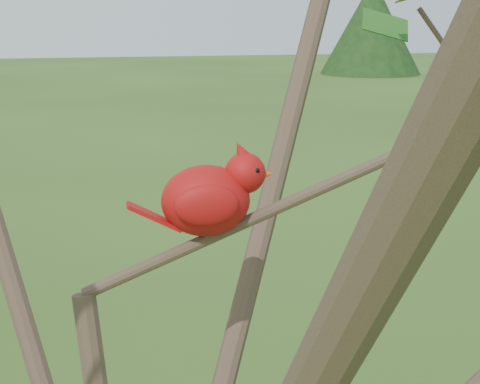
{
  "coord_description": "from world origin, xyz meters",
  "views": [
    {
      "loc": [
        -0.06,
        -0.91,
        2.34
      ],
      "look_at": [
        0.18,
        0.08,
        2.09
      ],
      "focal_mm": 55.0,
      "sensor_mm": 36.0,
      "label": 1
    }
  ],
  "objects": [
    {
      "name": "crabapple_tree",
      "position": [
        0.03,
        -0.02,
        2.12
      ],
      "size": [
        2.35,
        2.05,
        2.95
      ],
      "color": "#3E2D21",
      "rests_on": "ground"
    },
    {
      "name": "cardinal",
      "position": [
        0.13,
        0.09,
        2.09
      ],
      "size": [
        0.21,
        0.11,
        0.15
      ],
      "rotation": [
        0.0,
        0.0,
        -0.03
      ],
      "color": "red",
      "rests_on": "ground"
    },
    {
      "name": "distant_trees",
      "position": [
        3.58,
        22.79,
        1.53
      ],
      "size": [
        44.01,
        11.5,
        3.62
      ],
      "color": "#3E2D21",
      "rests_on": "ground"
    }
  ]
}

